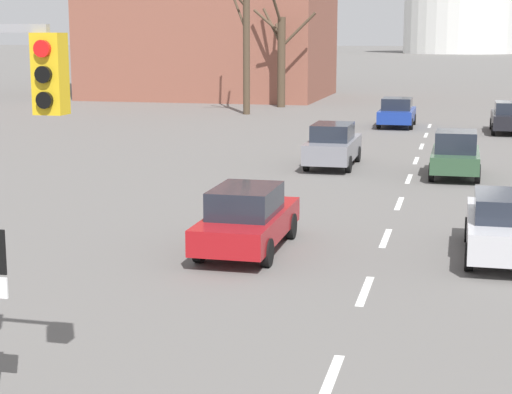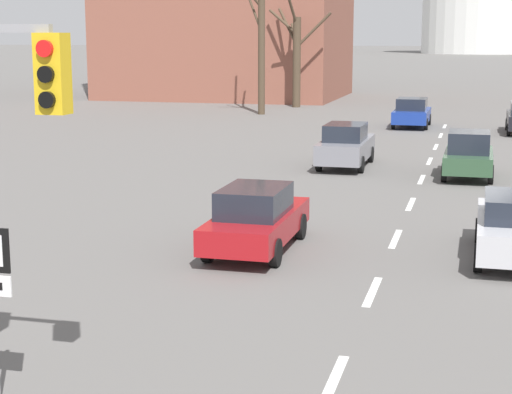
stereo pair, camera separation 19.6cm
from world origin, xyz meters
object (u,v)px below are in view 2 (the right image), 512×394
(sedan_far_right, at_px, (412,113))
(sedan_near_left, at_px, (256,218))
(sedan_distant_centre, at_px, (346,145))
(sedan_mid_centre, at_px, (469,155))

(sedan_far_right, bearing_deg, sedan_near_left, -92.61)
(sedan_near_left, height_order, sedan_distant_centre, sedan_distant_centre)
(sedan_far_right, bearing_deg, sedan_mid_centre, -78.75)
(sedan_mid_centre, xyz_separation_m, sedan_distant_centre, (-4.50, 1.41, 0.01))
(sedan_near_left, relative_size, sedan_far_right, 1.02)
(sedan_near_left, distance_m, sedan_mid_centre, 12.58)
(sedan_far_right, xyz_separation_m, sedan_distant_centre, (-1.26, -14.90, 0.03))
(sedan_near_left, relative_size, sedan_distant_centre, 0.97)
(sedan_near_left, distance_m, sedan_distant_centre, 13.15)
(sedan_far_right, bearing_deg, sedan_distant_centre, -94.82)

